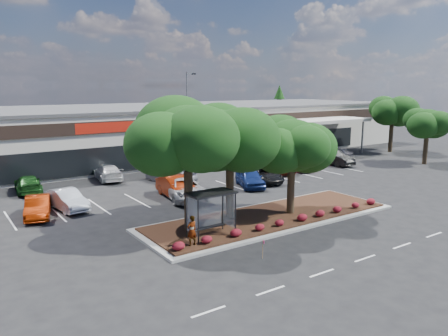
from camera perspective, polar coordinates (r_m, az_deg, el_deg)
ground at (r=28.29m, az=14.52°, el=-7.75°), size 160.00×160.00×0.00m
retail_store at (r=55.59m, az=-12.60°, el=4.64°), size 80.40×25.20×6.25m
landscape_island at (r=29.60m, az=6.09°, el=-6.38°), size 18.00×6.00×0.26m
lane_markings at (r=35.59m, az=1.65°, el=-3.58°), size 33.12×20.06×0.01m
shrub_row at (r=28.00m, az=8.91°, el=-6.63°), size 17.00×0.80×0.50m
bus_shelter at (r=25.02m, az=-1.89°, el=-4.32°), size 2.75×1.55×2.59m
island_tree_west at (r=25.65m, az=-4.73°, el=0.37°), size 7.20×7.20×7.89m
island_tree_mid at (r=28.13m, az=0.77°, el=0.74°), size 6.60×6.60×7.32m
island_tree_east at (r=29.56m, az=8.81°, el=0.29°), size 5.80×5.80×6.50m
tree_east_near at (r=54.25m, az=24.94°, el=3.86°), size 5.60×5.60×6.51m
tree_east_far at (r=62.69m, az=21.07°, el=5.44°), size 6.40×6.40×7.62m
conifer_north_east at (r=82.22m, az=7.20°, el=7.64°), size 3.96×3.96×9.00m
person_waiting at (r=23.84m, az=-4.22°, el=-8.15°), size 0.66×0.48×1.67m
light_pole at (r=52.51m, az=-4.73°, el=6.11°), size 1.42×0.74×10.38m
survey_stake at (r=22.90m, az=5.11°, el=-10.21°), size 0.07×0.14×0.98m
car_0 at (r=32.21m, az=-23.16°, el=-4.69°), size 2.57×4.59×1.43m
car_1 at (r=33.35m, az=-19.83°, el=-3.91°), size 2.21×4.65×1.47m
car_2 at (r=34.87m, az=-6.18°, el=-2.52°), size 2.31×5.31×1.70m
car_3 at (r=34.48m, az=-5.25°, el=-2.71°), size 3.87×6.30×1.63m
car_4 at (r=40.35m, az=4.98°, el=-0.93°), size 2.58×5.03×1.36m
car_5 at (r=38.46m, az=3.41°, el=-1.30°), size 3.57×5.07×1.60m
car_6 at (r=44.92m, az=6.78°, el=0.28°), size 2.80×5.32×1.43m
car_7 at (r=46.45m, az=9.78°, el=0.47°), size 2.84×4.24×1.32m
car_8 at (r=50.65m, az=14.03°, el=1.37°), size 1.91×5.20×1.70m
car_9 at (r=39.98m, az=-24.22°, el=-1.92°), size 2.47×5.03×1.41m
car_10 at (r=42.53m, az=-14.93°, el=-0.58°), size 2.65×5.23×1.46m
car_11 at (r=43.09m, az=-6.49°, el=-0.16°), size 2.94×5.36×1.42m
car_12 at (r=40.50m, az=-6.97°, el=-0.71°), size 3.28×5.32×1.65m
car_13 at (r=45.28m, az=3.49°, el=0.36°), size 2.65×4.32×1.34m
car_14 at (r=49.22m, az=2.48°, el=1.38°), size 3.46×6.20×1.64m
car_15 at (r=48.71m, az=5.13°, el=1.22°), size 2.75×4.94×1.59m
car_16 at (r=53.99m, az=11.78°, el=2.02°), size 3.61×5.43×1.69m
car_17 at (r=55.07m, az=14.38°, el=1.93°), size 2.80×4.44×1.41m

